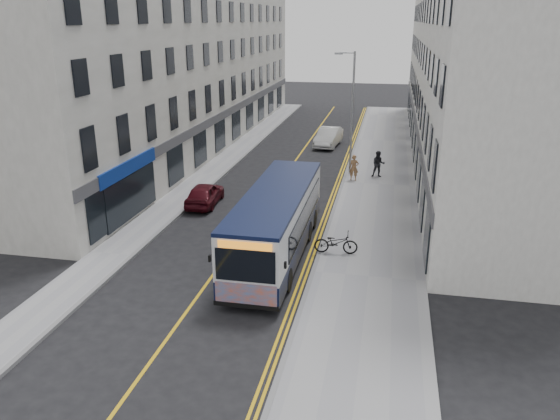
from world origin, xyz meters
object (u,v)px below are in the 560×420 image
at_px(city_bus, 277,221).
at_px(car_maroon, 205,194).
at_px(streetlamp, 351,110).
at_px(pedestrian_far, 378,164).
at_px(car_white, 328,137).
at_px(pedestrian_near, 354,168).
at_px(bicycle, 336,243).

relative_size(city_bus, car_maroon, 2.77).
height_order(streetlamp, pedestrian_far, streetlamp).
height_order(car_white, car_maroon, car_white).
bearing_deg(city_bus, streetlamp, 81.75).
xyz_separation_m(pedestrian_far, car_maroon, (-9.33, -7.34, -0.34)).
xyz_separation_m(streetlamp, car_white, (-2.37, 8.65, -3.63)).
bearing_deg(car_white, pedestrian_near, -68.67).
relative_size(city_bus, car_white, 2.29).
distance_m(pedestrian_far, car_maroon, 11.88).
bearing_deg(car_maroon, streetlamp, -136.54).
bearing_deg(bicycle, car_maroon, 51.69).
distance_m(pedestrian_far, car_white, 9.99).
distance_m(car_white, car_maroon, 17.11).
bearing_deg(car_white, streetlamp, -68.90).
height_order(bicycle, car_white, car_white).
relative_size(bicycle, car_white, 0.42).
height_order(pedestrian_near, pedestrian_far, pedestrian_far).
bearing_deg(city_bus, pedestrian_near, 78.79).
relative_size(pedestrian_near, pedestrian_far, 0.96).
xyz_separation_m(bicycle, car_maroon, (-7.93, 5.51, 0.02)).
relative_size(bicycle, pedestrian_near, 1.16).
bearing_deg(streetlamp, pedestrian_far, -10.30).
bearing_deg(streetlamp, car_white, 105.31).
xyz_separation_m(city_bus, bicycle, (2.54, 0.60, -1.03)).
bearing_deg(pedestrian_near, car_maroon, -144.29).
bearing_deg(pedestrian_far, city_bus, -110.61).
height_order(city_bus, car_white, city_bus).
height_order(streetlamp, city_bus, streetlamp).
relative_size(pedestrian_far, car_white, 0.38).
xyz_separation_m(streetlamp, car_maroon, (-7.39, -7.70, -3.74)).
distance_m(streetlamp, car_white, 9.68).
bearing_deg(bicycle, car_white, 4.04).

